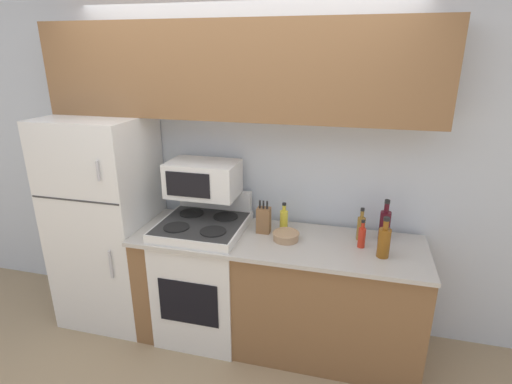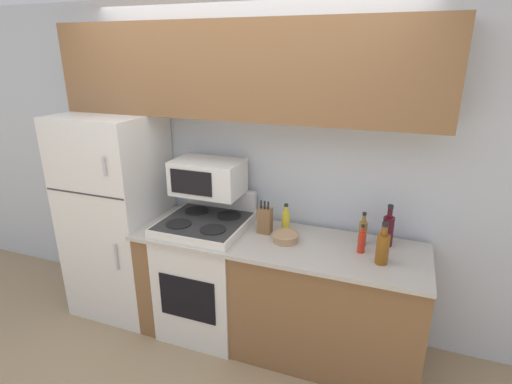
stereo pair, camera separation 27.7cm
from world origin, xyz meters
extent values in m
plane|color=tan|center=(0.00, 0.00, 0.00)|extent=(12.00, 12.00, 0.00)
cube|color=silver|center=(0.00, 0.69, 1.27)|extent=(8.00, 0.05, 2.55)
cube|color=brown|center=(0.37, 0.32, 0.43)|extent=(2.09, 0.63, 0.86)
cube|color=#BCB7AD|center=(0.37, 0.30, 0.88)|extent=(2.09, 0.67, 0.03)
cube|color=white|center=(-1.05, 0.33, 0.85)|extent=(0.74, 0.66, 1.71)
cube|color=#383838|center=(-1.05, 0.00, 1.16)|extent=(0.72, 0.01, 0.01)
cylinder|color=#B7B7BC|center=(-0.81, -0.01, 1.40)|extent=(0.02, 0.02, 0.14)
cylinder|color=#B7B7BC|center=(-0.81, -0.01, 0.68)|extent=(0.02, 0.02, 0.22)
cube|color=brown|center=(0.00, 0.51, 2.04)|extent=(2.83, 0.32, 0.66)
cube|color=white|center=(-0.21, 0.30, 0.48)|extent=(0.63, 0.63, 0.96)
cube|color=black|center=(-0.21, -0.02, 0.46)|extent=(0.45, 0.01, 0.34)
cube|color=#2D2D2D|center=(-0.21, 0.30, 0.95)|extent=(0.60, 0.61, 0.01)
cube|color=white|center=(-0.21, 0.60, 1.04)|extent=(0.60, 0.06, 0.16)
cylinder|color=black|center=(-0.35, 0.16, 0.96)|extent=(0.19, 0.19, 0.01)
cylinder|color=black|center=(-0.06, 0.16, 0.96)|extent=(0.19, 0.19, 0.01)
cylinder|color=black|center=(-0.35, 0.44, 0.96)|extent=(0.19, 0.19, 0.01)
cylinder|color=black|center=(-0.06, 0.44, 0.96)|extent=(0.19, 0.19, 0.01)
cube|color=white|center=(-0.24, 0.44, 1.25)|extent=(0.53, 0.33, 0.26)
cube|color=black|center=(-0.29, 0.27, 1.25)|extent=(0.34, 0.01, 0.18)
cube|color=brown|center=(0.25, 0.39, 0.99)|extent=(0.10, 0.08, 0.19)
cylinder|color=black|center=(0.22, 0.38, 1.11)|extent=(0.01, 0.01, 0.06)
cylinder|color=black|center=(0.25, 0.38, 1.11)|extent=(0.01, 0.01, 0.06)
cylinder|color=black|center=(0.28, 0.38, 1.11)|extent=(0.01, 0.01, 0.06)
cylinder|color=tan|center=(0.44, 0.30, 0.92)|extent=(0.18, 0.18, 0.05)
torus|color=tan|center=(0.44, 0.30, 0.94)|extent=(0.19, 0.19, 0.01)
cylinder|color=gold|center=(0.39, 0.46, 0.97)|extent=(0.06, 0.06, 0.15)
cylinder|color=gold|center=(0.39, 0.46, 1.07)|extent=(0.03, 0.03, 0.05)
cylinder|color=black|center=(0.39, 0.46, 1.10)|extent=(0.03, 0.03, 0.02)
cylinder|color=red|center=(0.96, 0.32, 0.96)|extent=(0.05, 0.05, 0.14)
cylinder|color=red|center=(0.96, 0.32, 1.05)|extent=(0.02, 0.02, 0.04)
cylinder|color=black|center=(0.96, 0.32, 1.08)|extent=(0.02, 0.03, 0.02)
cylinder|color=brown|center=(1.10, 0.22, 0.99)|extent=(0.08, 0.08, 0.20)
cylinder|color=brown|center=(1.10, 0.22, 1.12)|extent=(0.04, 0.04, 0.06)
cylinder|color=black|center=(1.10, 0.22, 1.16)|extent=(0.04, 0.04, 0.02)
cylinder|color=olive|center=(0.95, 0.44, 0.97)|extent=(0.06, 0.06, 0.17)
cylinder|color=olive|center=(0.95, 0.44, 1.08)|extent=(0.03, 0.03, 0.05)
cylinder|color=black|center=(0.95, 0.44, 1.12)|extent=(0.03, 0.03, 0.02)
cylinder|color=#470F19|center=(1.11, 0.49, 1.00)|extent=(0.08, 0.08, 0.21)
cylinder|color=#470F19|center=(1.11, 0.49, 1.13)|extent=(0.03, 0.03, 0.07)
cylinder|color=black|center=(1.11, 0.49, 1.18)|extent=(0.04, 0.04, 0.02)
camera|label=1|loc=(0.88, -2.25, 2.16)|focal=28.00mm
camera|label=2|loc=(1.14, -2.17, 2.16)|focal=28.00mm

